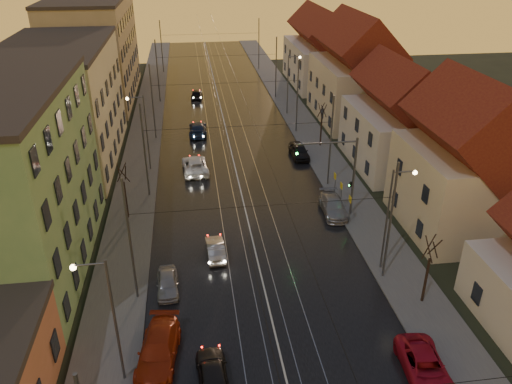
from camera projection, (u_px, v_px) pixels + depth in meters
name	position (u px, v px, depth m)	size (l,w,h in m)	color
road	(227.00, 132.00, 61.99)	(16.00, 120.00, 0.04)	black
sidewalk_left	(145.00, 136.00, 60.76)	(4.00, 120.00, 0.15)	#4C4C4C
sidewalk_right	(305.00, 128.00, 63.17)	(4.00, 120.00, 0.15)	#4C4C4C
tram_rail_0	(209.00, 133.00, 61.71)	(0.06, 120.00, 0.03)	gray
tram_rail_1	(220.00, 132.00, 61.88)	(0.06, 120.00, 0.03)	gray
tram_rail_2	(233.00, 132.00, 62.07)	(0.06, 120.00, 0.03)	gray
tram_rail_3	(244.00, 131.00, 62.24)	(0.06, 120.00, 0.03)	gray
apartment_left_1	(0.00, 187.00, 34.00)	(10.00, 18.00, 13.00)	#5C8B58
apartment_left_2	(62.00, 106.00, 51.86)	(10.00, 20.00, 12.00)	beige
apartment_left_3	(95.00, 50.00, 72.55)	(10.00, 24.00, 14.00)	#8F805C
house_right_1	(465.00, 167.00, 39.53)	(8.67, 10.20, 10.80)	beige
house_right_2	(400.00, 123.00, 51.36)	(9.18, 12.24, 9.20)	beige
house_right_3	(355.00, 76.00, 64.04)	(9.18, 14.28, 11.50)	beige
house_right_4	(320.00, 53.00, 80.25)	(9.18, 16.32, 10.00)	beige
catenary_pole_l_1	(130.00, 242.00, 31.59)	(0.16, 0.16, 9.00)	#595B60
catenary_pole_r_1	(390.00, 223.00, 33.66)	(0.16, 0.16, 9.00)	#595B60
catenary_pole_l_2	(145.00, 152.00, 44.80)	(0.16, 0.16, 9.00)	#595B60
catenary_pole_r_2	(331.00, 142.00, 46.88)	(0.16, 0.16, 9.00)	#595B60
catenary_pole_l_3	(153.00, 103.00, 58.02)	(0.16, 0.16, 9.00)	#595B60
catenary_pole_r_3	(297.00, 97.00, 60.10)	(0.16, 0.16, 9.00)	#595B60
catenary_pole_l_4	(158.00, 72.00, 71.24)	(0.16, 0.16, 9.00)	#595B60
catenary_pole_r_4	(276.00, 68.00, 73.32)	(0.16, 0.16, 9.00)	#595B60
catenary_pole_l_5	(162.00, 47.00, 87.10)	(0.16, 0.16, 9.00)	#595B60
catenary_pole_r_5	(259.00, 44.00, 89.18)	(0.16, 0.16, 9.00)	#595B60
street_lamp_0	(107.00, 311.00, 25.18)	(1.75, 0.32, 8.00)	#595B60
street_lamp_1	(392.00, 210.00, 34.43)	(1.75, 0.32, 8.00)	#595B60
street_lamp_2	(143.00, 126.00, 49.85)	(1.75, 0.32, 8.00)	#595B60
street_lamp_3	(290.00, 79.00, 66.15)	(1.75, 0.32, 8.00)	#595B60
traffic_light_mast	(343.00, 168.00, 41.47)	(5.30, 0.32, 7.20)	#595B60
bare_tree_0	(125.00, 193.00, 42.01)	(1.09, 1.09, 5.11)	black
bare_tree_1	(427.00, 272.00, 32.14)	(1.09, 1.09, 5.11)	black
bare_tree_2	(321.00, 126.00, 56.83)	(1.09, 1.09, 5.11)	black
driving_car_0	(213.00, 374.00, 26.86)	(1.70, 4.23, 1.44)	black
driving_car_1	(215.00, 249.00, 37.84)	(1.30, 3.73, 1.23)	gray
driving_car_2	(195.00, 165.00, 51.32)	(2.45, 5.32, 1.48)	white
driving_car_3	(198.00, 129.00, 61.08)	(2.10, 5.17, 1.50)	#162543
driving_car_4	(197.00, 94.00, 74.78)	(1.59, 3.95, 1.35)	black
parked_left_2	(158.00, 350.00, 28.42)	(2.12, 5.21, 1.51)	#9C2A0F
parked_left_3	(167.00, 283.00, 34.13)	(1.45, 3.62, 1.23)	#98989D
parked_right_0	(425.00, 367.00, 27.39)	(2.24, 4.86, 1.35)	#AC1125
parked_right_1	(333.00, 206.00, 43.66)	(1.95, 4.80, 1.39)	#959499
parked_right_2	(299.00, 151.00, 54.75)	(1.75, 4.36, 1.49)	black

